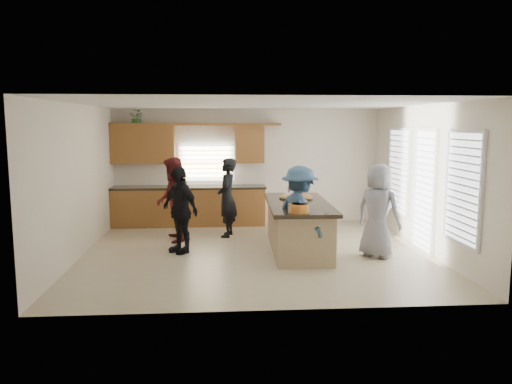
{
  "coord_description": "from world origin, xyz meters",
  "views": [
    {
      "loc": [
        -0.67,
        -9.28,
        2.45
      ],
      "look_at": [
        0.01,
        0.13,
        1.15
      ],
      "focal_mm": 35.0,
      "sensor_mm": 36.0,
      "label": 1
    }
  ],
  "objects": [
    {
      "name": "floor",
      "position": [
        0.0,
        0.0,
        0.0
      ],
      "size": [
        6.5,
        6.5,
        0.0
      ],
      "primitive_type": "plane",
      "color": "beige",
      "rests_on": "ground"
    },
    {
      "name": "island",
      "position": [
        0.82,
        0.08,
        0.45
      ],
      "size": [
        1.24,
        2.74,
        0.95
      ],
      "rotation": [
        0.0,
        0.0,
        -0.03
      ],
      "color": "tan",
      "rests_on": "ground"
    },
    {
      "name": "platter_mid",
      "position": [
        0.98,
        0.48,
        0.98
      ],
      "size": [
        0.42,
        0.42,
        0.17
      ],
      "color": "black",
      "rests_on": "island"
    },
    {
      "name": "back_cabinetry",
      "position": [
        -1.47,
        2.73,
        0.91
      ],
      "size": [
        4.08,
        0.66,
        2.46
      ],
      "color": "#91602A",
      "rests_on": "ground"
    },
    {
      "name": "flower_vase",
      "position": [
        0.82,
        1.14,
        1.2
      ],
      "size": [
        0.14,
        0.14,
        0.45
      ],
      "color": "silver",
      "rests_on": "island"
    },
    {
      "name": "right_wall_glazing",
      "position": [
        3.22,
        -0.13,
        1.34
      ],
      "size": [
        0.06,
        4.0,
        2.25
      ],
      "color": "white",
      "rests_on": "ground"
    },
    {
      "name": "woman_left_front",
      "position": [
        -1.44,
        0.12,
        0.83
      ],
      "size": [
        0.95,
        0.99,
        1.65
      ],
      "primitive_type": "imported",
      "rotation": [
        0.0,
        0.0,
        -0.84
      ],
      "color": "black",
      "rests_on": "ground"
    },
    {
      "name": "woman_right_front",
      "position": [
        2.21,
        -0.48,
        0.86
      ],
      "size": [
        0.98,
        0.99,
        1.73
      ],
      "primitive_type": "imported",
      "rotation": [
        0.0,
        0.0,
        2.34
      ],
      "color": "gray",
      "rests_on": "ground"
    },
    {
      "name": "woman_right_back",
      "position": [
        0.72,
        -0.73,
        0.86
      ],
      "size": [
        1.08,
        1.28,
        1.72
      ],
      "primitive_type": "imported",
      "rotation": [
        0.0,
        0.0,
        2.05
      ],
      "color": "#375878",
      "rests_on": "ground"
    },
    {
      "name": "salad_bowl",
      "position": [
        0.66,
        -1.02,
        1.03
      ],
      "size": [
        0.34,
        0.34,
        0.15
      ],
      "color": "orange",
      "rests_on": "island"
    },
    {
      "name": "platter_front",
      "position": [
        0.79,
        -0.1,
        0.98
      ],
      "size": [
        0.41,
        0.41,
        0.16
      ],
      "color": "black",
      "rests_on": "island"
    },
    {
      "name": "woman_left_mid",
      "position": [
        -1.65,
        1.01,
        0.88
      ],
      "size": [
        0.78,
        0.94,
        1.76
      ],
      "primitive_type": "imported",
      "rotation": [
        0.0,
        0.0,
        -1.43
      ],
      "color": "#591A1A",
      "rests_on": "ground"
    },
    {
      "name": "room_shell",
      "position": [
        0.0,
        0.0,
        1.9
      ],
      "size": [
        6.52,
        6.02,
        2.81
      ],
      "color": "silver",
      "rests_on": "ground"
    },
    {
      "name": "potted_plant",
      "position": [
        -2.62,
        2.82,
        2.59
      ],
      "size": [
        0.41,
        0.38,
        0.37
      ],
      "primitive_type": "imported",
      "rotation": [
        0.0,
        0.0,
        -0.32
      ],
      "color": "#317930",
      "rests_on": "back_cabinetry"
    },
    {
      "name": "platter_back",
      "position": [
        0.66,
        0.54,
        0.98
      ],
      "size": [
        0.31,
        0.31,
        0.13
      ],
      "color": "black",
      "rests_on": "island"
    },
    {
      "name": "woman_left_back",
      "position": [
        -0.52,
        1.42,
        0.86
      ],
      "size": [
        0.5,
        0.68,
        1.71
      ],
      "primitive_type": "imported",
      "rotation": [
        0.0,
        0.0,
        -1.73
      ],
      "color": "black",
      "rests_on": "ground"
    },
    {
      "name": "plate_stack",
      "position": [
        0.78,
        0.97,
        0.97
      ],
      "size": [
        0.23,
        0.23,
        0.05
      ],
      "primitive_type": "cylinder",
      "color": "#AD90D1",
      "rests_on": "island"
    },
    {
      "name": "clear_cup",
      "position": [
        1.13,
        -1.05,
        1.0
      ],
      "size": [
        0.08,
        0.08,
        0.1
      ],
      "primitive_type": "cylinder",
      "color": "white",
      "rests_on": "island"
    }
  ]
}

